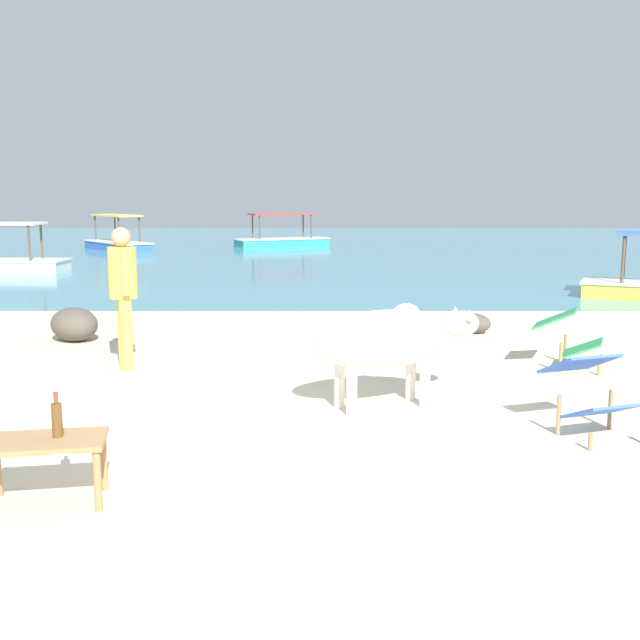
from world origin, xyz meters
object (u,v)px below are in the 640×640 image
(deck_chair_far, at_px, (565,335))
(cow, at_px, (385,340))
(person_standing, at_px, (120,287))
(deck_chair_near, at_px, (587,389))
(bottle, at_px, (54,419))
(boat_teal, at_px, (279,239))
(low_bench_table, at_px, (41,450))
(boat_blue, at_px, (114,243))

(deck_chair_far, bearing_deg, cow, -120.63)
(person_standing, bearing_deg, deck_chair_near, 128.54)
(bottle, height_order, deck_chair_far, bottle)
(bottle, relative_size, person_standing, 0.18)
(boat_teal, bearing_deg, cow, -110.10)
(bottle, distance_m, deck_chair_near, 4.19)
(low_bench_table, bearing_deg, deck_chair_far, 30.02)
(person_standing, relative_size, boat_blue, 0.45)
(low_bench_table, height_order, boat_blue, boat_blue)
(person_standing, bearing_deg, bottle, 74.87)
(deck_chair_near, xyz_separation_m, boat_blue, (-9.66, 21.54, -0.13))
(cow, height_order, person_standing, person_standing)
(boat_blue, bearing_deg, low_bench_table, -24.17)
(deck_chair_near, bearing_deg, boat_teal, 170.33)
(cow, relative_size, boat_teal, 0.45)
(deck_chair_near, bearing_deg, cow, -135.34)
(person_standing, bearing_deg, boat_teal, -115.25)
(cow, bearing_deg, bottle, -157.82)
(person_standing, relative_size, boat_teal, 0.42)
(low_bench_table, relative_size, boat_teal, 0.22)
(deck_chair_near, height_order, boat_teal, boat_teal)
(bottle, relative_size, boat_teal, 0.08)
(bottle, height_order, deck_chair_near, bottle)
(low_bench_table, xyz_separation_m, bottle, (0.07, 0.05, 0.19))
(low_bench_table, relative_size, deck_chair_far, 0.90)
(boat_teal, bearing_deg, person_standing, -117.46)
(cow, xyz_separation_m, deck_chair_far, (2.24, 1.63, -0.26))
(deck_chair_near, bearing_deg, low_bench_table, -88.80)
(boat_teal, height_order, boat_blue, same)
(low_bench_table, relative_size, bottle, 2.79)
(person_standing, bearing_deg, boat_blue, -98.07)
(person_standing, bearing_deg, deck_chair_far, 157.16)
(low_bench_table, distance_m, person_standing, 3.94)
(low_bench_table, relative_size, person_standing, 0.51)
(low_bench_table, bearing_deg, boat_teal, 79.30)
(deck_chair_near, xyz_separation_m, deck_chair_far, (0.62, 2.44, 0.00))
(deck_chair_near, relative_size, deck_chair_far, 0.98)
(cow, height_order, low_bench_table, cow)
(cow, height_order, boat_teal, boat_teal)
(boat_blue, bearing_deg, deck_chair_near, -13.80)
(boat_teal, bearing_deg, deck_chair_far, -103.75)
(cow, distance_m, boat_blue, 22.23)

